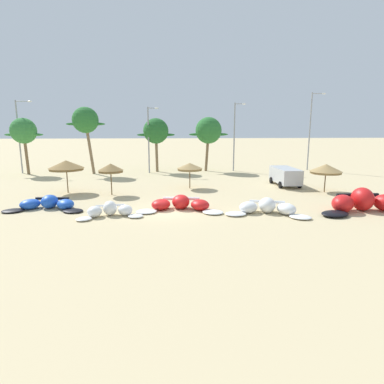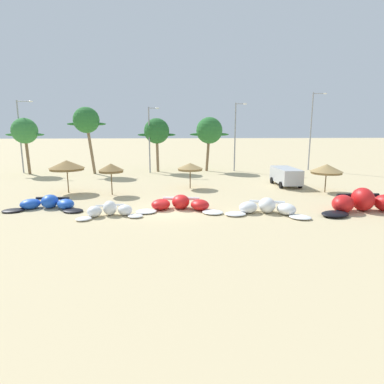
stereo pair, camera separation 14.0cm
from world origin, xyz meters
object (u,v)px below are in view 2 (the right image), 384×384
(beach_umbrella_middle, at_px, (111,168))
(beach_umbrella_outermost, at_px, (327,169))
(palm_left_of_gap, at_px, (157,131))
(palm_center_left, at_px, (209,131))
(kite_far_left, at_px, (48,204))
(kite_right_of_center, at_px, (365,203))
(kite_left_of_center, at_px, (180,204))
(palm_leftmost, at_px, (25,131))
(lamppost_east_center, at_px, (236,134))
(beach_umbrella_near_palms, at_px, (190,167))
(beach_umbrella_near_van, at_px, (67,165))
(palm_left, at_px, (86,121))
(kite_center, at_px, (267,208))
(lamppost_west_center, at_px, (150,137))
(lamppost_west, at_px, (21,133))
(lamppost_east, at_px, (312,128))
(kite_left, at_px, (110,211))
(parked_van, at_px, (286,175))

(beach_umbrella_middle, height_order, beach_umbrella_outermost, beach_umbrella_middle)
(palm_left_of_gap, height_order, palm_center_left, palm_center_left)
(kite_far_left, xyz_separation_m, kite_right_of_center, (23.42, -2.14, 0.27))
(kite_left_of_center, relative_size, palm_leftmost, 0.94)
(kite_left_of_center, xyz_separation_m, beach_umbrella_outermost, (13.73, 5.90, 1.80))
(lamppost_east_center, bearing_deg, kite_far_left, -131.66)
(beach_umbrella_near_palms, relative_size, palm_leftmost, 0.36)
(beach_umbrella_near_van, height_order, palm_left, palm_left)
(kite_center, xyz_separation_m, beach_umbrella_middle, (-12.25, 7.18, 2.03))
(palm_left, xyz_separation_m, lamppost_east_center, (19.28, 1.70, -1.65))
(palm_center_left, xyz_separation_m, lamppost_east_center, (3.58, -0.17, -0.36))
(beach_umbrella_outermost, height_order, lamppost_west_center, lamppost_west_center)
(kite_left_of_center, height_order, lamppost_west_center, lamppost_west_center)
(beach_umbrella_near_van, bearing_deg, beach_umbrella_outermost, -2.39)
(lamppost_west, distance_m, lamppost_west_center, 16.51)
(kite_left_of_center, height_order, lamppost_east, lamppost_east)
(kite_far_left, height_order, lamppost_east_center, lamppost_east_center)
(kite_far_left, distance_m, palm_left_of_gap, 21.79)
(beach_umbrella_middle, distance_m, lamppost_west_center, 14.38)
(kite_far_left, distance_m, kite_left_of_center, 10.01)
(kite_far_left, distance_m, lamppost_west_center, 20.42)
(kite_left, relative_size, kite_right_of_center, 0.59)
(kite_left, height_order, beach_umbrella_near_van, beach_umbrella_near_van)
(kite_right_of_center, distance_m, palm_left, 32.77)
(kite_center, relative_size, lamppost_east, 0.57)
(kite_center, bearing_deg, lamppost_west_center, 114.60)
(lamppost_east_center, bearing_deg, palm_left, -174.96)
(lamppost_east_center, bearing_deg, kite_left, -119.77)
(kite_center, relative_size, parked_van, 1.28)
(kite_left_of_center, height_order, beach_umbrella_near_van, beach_umbrella_near_van)
(kite_far_left, distance_m, palm_leftmost, 21.25)
(beach_umbrella_outermost, distance_m, palm_leftmost, 35.64)
(lamppost_east, bearing_deg, lamppost_east_center, -177.84)
(kite_right_of_center, relative_size, beach_umbrella_outermost, 2.67)
(parked_van, distance_m, palm_center_left, 14.07)
(kite_far_left, bearing_deg, lamppost_west, 117.21)
(beach_umbrella_outermost, height_order, lamppost_east, lamppost_east)
(lamppost_west_center, bearing_deg, lamppost_east_center, 6.02)
(beach_umbrella_middle, xyz_separation_m, palm_leftmost, (-13.05, 13.59, 2.96))
(kite_left, bearing_deg, kite_center, 0.34)
(kite_center, xyz_separation_m, palm_left, (-17.56, 20.64, 6.28))
(kite_right_of_center, height_order, lamppost_east_center, lamppost_east_center)
(beach_umbrella_outermost, xyz_separation_m, palm_center_left, (-9.42, 15.16, 3.20))
(palm_leftmost, relative_size, lamppost_west_center, 0.84)
(beach_umbrella_near_van, bearing_deg, kite_center, -26.85)
(parked_van, height_order, palm_left_of_gap, palm_left_of_gap)
(beach_umbrella_outermost, relative_size, parked_van, 0.63)
(lamppost_west_center, bearing_deg, beach_umbrella_near_van, -118.05)
(kite_center, xyz_separation_m, beach_umbrella_near_van, (-16.49, 8.35, 2.16))
(lamppost_west_center, bearing_deg, beach_umbrella_middle, -100.44)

